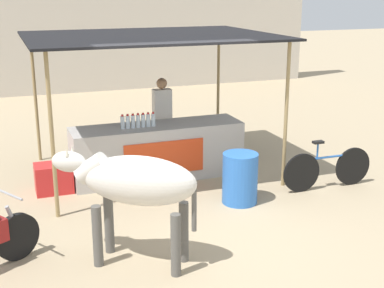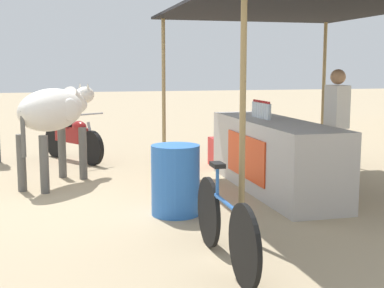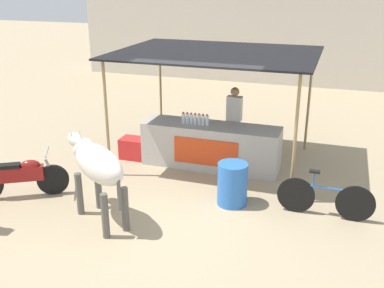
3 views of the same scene
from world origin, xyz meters
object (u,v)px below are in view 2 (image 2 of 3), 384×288
object	(u,v)px
stall_counter	(273,155)
bicycle_leaning	(224,225)
motorcycle_parked	(73,137)
cooler_box	(225,153)
water_barrel	(176,180)
vendor_behind_counter	(336,130)
cow	(55,113)

from	to	relation	value
stall_counter	bicycle_leaning	distance (m)	2.93
stall_counter	motorcycle_parked	size ratio (longest dim) A/B	1.88
stall_counter	cooler_box	bearing A→B (deg)	-176.95
motorcycle_parked	stall_counter	bearing A→B (deg)	40.55
cooler_box	water_barrel	bearing A→B (deg)	-28.64
vendor_behind_counter	motorcycle_parked	distance (m)	4.72
water_barrel	bicycle_leaning	size ratio (longest dim) A/B	0.48
water_barrel	motorcycle_parked	bearing A→B (deg)	-165.54
vendor_behind_counter	cow	world-z (taller)	vendor_behind_counter
stall_counter	cow	size ratio (longest dim) A/B	1.75
vendor_behind_counter	water_barrel	world-z (taller)	vendor_behind_counter
motorcycle_parked	cooler_box	bearing A→B (deg)	64.50
stall_counter	bicycle_leaning	size ratio (longest dim) A/B	1.81
vendor_behind_counter	cooler_box	distance (m)	2.39
cooler_box	motorcycle_parked	size ratio (longest dim) A/B	0.38
bicycle_leaning	cooler_box	bearing A→B (deg)	161.90
cooler_box	water_barrel	size ratio (longest dim) A/B	0.75
water_barrel	bicycle_leaning	distance (m)	1.64
vendor_behind_counter	motorcycle_parked	bearing A→B (deg)	-135.06
cow	bicycle_leaning	bearing A→B (deg)	20.38
water_barrel	bicycle_leaning	xyz separation A→B (m)	(1.64, 0.05, -0.05)
cow	motorcycle_parked	xyz separation A→B (m)	(-1.86, 0.30, -0.61)
vendor_behind_counter	bicycle_leaning	distance (m)	3.19
stall_counter	motorcycle_parked	xyz separation A→B (m)	(-3.00, -2.57, -0.05)
vendor_behind_counter	bicycle_leaning	bearing A→B (deg)	-46.06
water_barrel	cow	distance (m)	2.47
cooler_box	motorcycle_parked	bearing A→B (deg)	-115.50
cooler_box	cow	world-z (taller)	cow
stall_counter	cooler_box	xyz separation A→B (m)	(-1.82, -0.10, -0.24)
vendor_behind_counter	bicycle_leaning	world-z (taller)	vendor_behind_counter
water_barrel	cow	xyz separation A→B (m)	(-2.01, -1.30, 0.63)
water_barrel	cow	bearing A→B (deg)	-147.08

